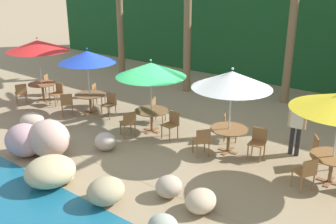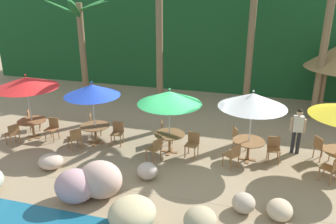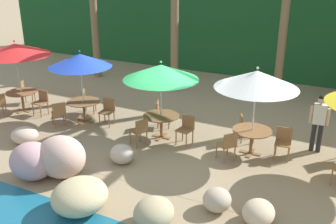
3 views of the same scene
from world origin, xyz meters
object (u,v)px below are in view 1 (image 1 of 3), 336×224
chair_green_left (129,122)px  chair_white_seaward (258,141)px  waiter_in_white (297,123)px  chair_red_left (21,92)px  umbrella_red (38,45)px  chair_green_inland (157,108)px  umbrella_white (232,80)px  dining_table_blue (90,97)px  umbrella_green (151,70)px  chair_blue_left (67,103)px  chair_yellow_left (306,172)px  dining_table_red (42,86)px  palm_tree_nearest (120,7)px  chair_red_inland (49,83)px  dining_table_white (229,132)px  dining_table_green (152,114)px  chair_blue_inland (97,93)px  umbrella_blue (87,57)px  chair_blue_seaward (110,103)px  chair_green_seaward (172,123)px  chair_red_seaward (58,92)px  chair_white_left (202,140)px  dining_table_yellow (332,161)px  chair_white_inland (228,125)px  chair_yellow_inland (320,149)px

chair_green_left → chair_white_seaward: 4.05m
waiter_in_white → chair_red_left: bearing=-167.6°
umbrella_red → chair_white_seaward: umbrella_red is taller
chair_green_inland → umbrella_white: umbrella_white is taller
dining_table_blue → umbrella_green: 3.27m
chair_green_left → chair_blue_left: bearing=179.6°
chair_white_seaward → chair_yellow_left: (1.69, -0.95, 0.00)m
dining_table_red → umbrella_green: 5.74m
palm_tree_nearest → chair_red_inland: bearing=-92.6°
dining_table_white → dining_table_green: bearing=-176.3°
chair_red_left → chair_green_left: same height
dining_table_blue → chair_blue_inland: 0.86m
chair_green_left → dining_table_green: bearing=71.1°
chair_blue_inland → umbrella_green: bearing=-11.3°
umbrella_blue → chair_blue_seaward: (0.83, 0.19, -1.62)m
dining_table_red → chair_yellow_left: bearing=-1.8°
dining_table_blue → chair_red_inland: bearing=171.5°
chair_green_inland → dining_table_white: chair_green_inland is taller
chair_red_left → waiter_in_white: waiter_in_white is taller
chair_green_seaward → chair_red_inland: bearing=176.3°
chair_blue_inland → umbrella_white: bearing=-4.6°
dining_table_red → chair_red_inland: chair_red_inland is taller
chair_red_seaward → chair_blue_inland: (1.32, 0.84, 0.00)m
dining_table_white → palm_tree_nearest: bearing=152.4°
chair_green_inland → dining_table_red: bearing=-168.9°
dining_table_green → waiter_in_white: waiter_in_white is taller
chair_red_seaward → chair_white_left: 7.02m
chair_white_seaward → umbrella_white: bearing=-167.8°
umbrella_red → chair_blue_inland: bearing=23.1°
umbrella_blue → chair_blue_seaward: bearing=13.1°
chair_red_left → dining_table_blue: size_ratio=0.79×
dining_table_green → chair_white_seaward: size_ratio=1.26×
chair_green_seaward → dining_table_yellow: size_ratio=0.79×
dining_table_white → chair_white_inland: size_ratio=1.26×
chair_blue_seaward → chair_white_left: same height
umbrella_blue → palm_tree_nearest: 5.74m
umbrella_green → chair_green_seaward: bearing=-2.2°
chair_blue_inland → dining_table_red: bearing=-156.9°
chair_red_seaward → umbrella_white: umbrella_white is taller
dining_table_red → chair_white_inland: size_ratio=1.26×
dining_table_red → chair_green_left: bearing=-6.0°
dining_table_white → chair_yellow_inland: (2.38, 0.69, -0.10)m
dining_table_red → dining_table_blue: same height
chair_red_left → dining_table_white: (8.57, 1.25, 0.10)m
chair_red_inland → dining_table_yellow: chair_red_inland is taller
umbrella_green → chair_yellow_left: umbrella_green is taller
chair_blue_left → chair_red_seaward: bearing=155.4°
dining_table_blue → waiter_in_white: bearing=9.5°
dining_table_green → chair_white_left: chair_white_left is taller
chair_yellow_left → chair_green_seaward: bearing=172.9°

